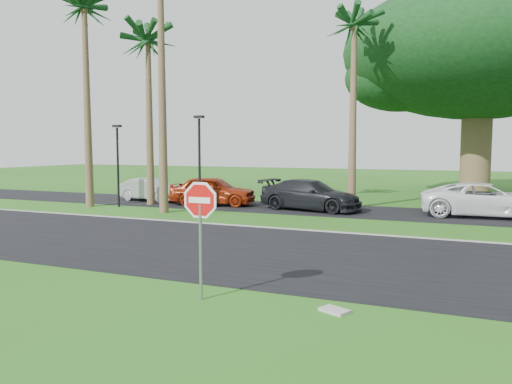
{
  "coord_description": "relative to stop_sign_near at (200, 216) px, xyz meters",
  "views": [
    {
      "loc": [
        5.55,
        -11.95,
        3.2
      ],
      "look_at": [
        -0.44,
        2.17,
        1.8
      ],
      "focal_mm": 35.0,
      "sensor_mm": 36.0,
      "label": 1
    }
  ],
  "objects": [
    {
      "name": "ground",
      "position": [
        -0.5,
        3.0,
        -1.77
      ],
      "size": [
        120.0,
        120.0,
        0.0
      ],
      "primitive_type": "plane",
      "color": "#295214",
      "rests_on": "ground"
    },
    {
      "name": "road",
      "position": [
        -0.5,
        5.0,
        -1.76
      ],
      "size": [
        120.0,
        8.0,
        0.02
      ],
      "primitive_type": "cube",
      "color": "black",
      "rests_on": "ground"
    },
    {
      "name": "parking_strip",
      "position": [
        -0.5,
        15.5,
        -1.76
      ],
      "size": [
        120.0,
        5.0,
        0.02
      ],
      "primitive_type": "cube",
      "color": "black",
      "rests_on": "ground"
    },
    {
      "name": "curb",
      "position": [
        -0.5,
        9.05,
        -1.74
      ],
      "size": [
        120.0,
        0.12,
        0.06
      ],
      "primitive_type": "cube",
      "color": "gray",
      "rests_on": "ground"
    },
    {
      "name": "stop_sign_near",
      "position": [
        0.0,
        0.0,
        0.0
      ],
      "size": [
        1.05,
        0.07,
        2.62
      ],
      "color": "gray",
      "rests_on": "ground"
    },
    {
      "name": "palm_left_far",
      "position": [
        -13.5,
        12.0,
        8.36
      ],
      "size": [
        5.0,
        5.0,
        11.5
      ],
      "color": "brown",
      "rests_on": "ground"
    },
    {
      "name": "palm_left_mid",
      "position": [
        -11.0,
        14.0,
        6.9
      ],
      "size": [
        5.0,
        5.0,
        10.0
      ],
      "color": "brown",
      "rests_on": "ground"
    },
    {
      "name": "palm_center",
      "position": [
        -0.5,
        17.0,
        7.39
      ],
      "size": [
        5.0,
        5.0,
        10.5
      ],
      "color": "brown",
      "rests_on": "ground"
    },
    {
      "name": "canopy_tree",
      "position": [
        5.5,
        25.0,
        7.17
      ],
      "size": [
        16.5,
        16.5,
        13.12
      ],
      "color": "brown",
      "rests_on": "ground"
    },
    {
      "name": "streetlight_left",
      "position": [
        -12.0,
        12.5,
        0.72
      ],
      "size": [
        0.45,
        0.25,
        4.34
      ],
      "color": "black",
      "rests_on": "ground"
    },
    {
      "name": "streetlight_right",
      "position": [
        -6.5,
        11.5,
        0.88
      ],
      "size": [
        0.45,
        0.25,
        4.64
      ],
      "color": "black",
      "rests_on": "ground"
    },
    {
      "name": "car_silver",
      "position": [
        -11.99,
        15.48,
        -1.1
      ],
      "size": [
        4.21,
        1.86,
        1.34
      ],
      "primitive_type": "imported",
      "rotation": [
        0.0,
        0.0,
        1.46
      ],
      "color": "silver",
      "rests_on": "ground"
    },
    {
      "name": "car_red",
      "position": [
        -7.69,
        15.07,
        -0.98
      ],
      "size": [
        4.94,
        2.66,
        1.6
      ],
      "primitive_type": "imported",
      "rotation": [
        0.0,
        0.0,
        1.74
      ],
      "color": "maroon",
      "rests_on": "ground"
    },
    {
      "name": "car_dark",
      "position": [
        -2.17,
        15.1,
        -1.01
      ],
      "size": [
        5.55,
        3.05,
        1.52
      ],
      "primitive_type": "imported",
      "rotation": [
        0.0,
        0.0,
        1.39
      ],
      "color": "black",
      "rests_on": "ground"
    },
    {
      "name": "car_minivan",
      "position": [
        5.85,
        15.83,
        -1.0
      ],
      "size": [
        5.74,
        2.95,
        1.55
      ],
      "primitive_type": "imported",
      "rotation": [
        0.0,
        0.0,
        1.64
      ],
      "color": "white",
      "rests_on": "ground"
    },
    {
      "name": "utility_slab",
      "position": [
        2.77,
        0.31,
        -1.74
      ],
      "size": [
        0.64,
        0.54,
        0.06
      ],
      "primitive_type": "cube",
      "rotation": [
        0.0,
        0.0,
        -0.41
      ],
      "color": "#9D9D95",
      "rests_on": "ground"
    }
  ]
}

